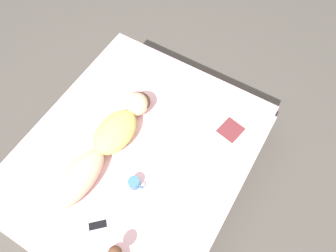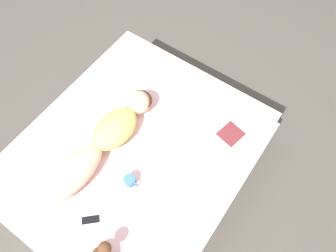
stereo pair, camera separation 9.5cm
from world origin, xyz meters
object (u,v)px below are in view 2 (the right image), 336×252
Objects in this scene: person at (105,140)px; open_magazine at (219,124)px; coffee_mug at (130,181)px; cell_phone at (91,220)px.

person reaches higher than open_magazine.
open_magazine is 4.65× the size of coffee_mug.
coffee_mug is 0.40m from cell_phone.
open_magazine is 1.29m from cell_phone.
open_magazine is at bearing 47.66° from person.
cell_phone is (-0.06, -0.40, -0.04)m from coffee_mug.
open_magazine is at bearing 120.18° from cell_phone.
person reaches higher than cell_phone.
person is 9.41× the size of coffee_mug.
coffee_mug reaches higher than open_magazine.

